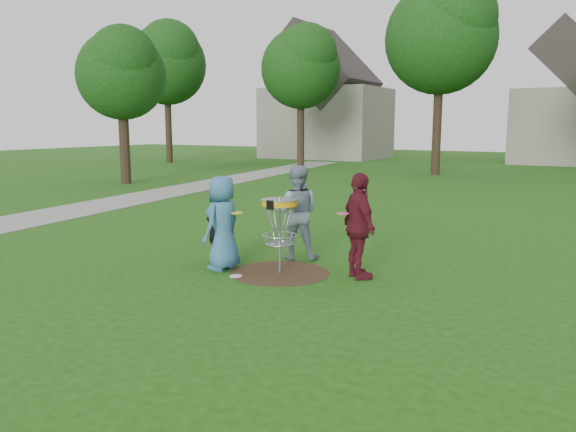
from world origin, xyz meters
The scene contains 11 objects.
ground centered at (0.00, 0.00, 0.00)m, with size 100.00×100.00×0.00m, color #19470F.
dirt_patch centered at (0.00, 0.00, 0.00)m, with size 1.80×1.80×0.01m, color #47331E.
concrete_path centered at (-10.00, 8.00, 0.01)m, with size 2.20×40.00×0.02m, color #9E9E99.
player_blue centered at (-1.05, -0.27, 0.87)m, with size 0.85×0.55×1.74m, color #33688D.
player_black centered at (-1.36, -0.05, 0.81)m, with size 0.59×0.39×1.62m, color black.
player_grey centered at (-0.27, 1.12, 0.93)m, with size 0.91×0.71×1.87m, color gray.
player_maroon centered at (1.36, 0.38, 0.92)m, with size 1.08×0.45×1.84m, color #57131F.
disc_on_grass centered at (-0.55, -0.60, 0.01)m, with size 0.22×0.22×0.02m, color white.
disc_golf_basket centered at (0.00, 0.00, 1.02)m, with size 0.66×0.67×1.38m.
held_discs centered at (-0.24, 0.23, 1.08)m, with size 2.39×1.27×0.17m.
tree_row centered at (0.44, 20.67, 6.21)m, with size 51.20×17.42×9.90m.
Camera 1 is at (4.99, -8.46, 2.64)m, focal length 35.00 mm.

